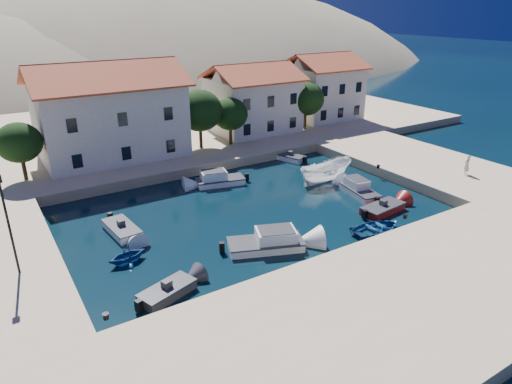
% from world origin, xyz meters
% --- Properties ---
extents(ground, '(400.00, 400.00, 0.00)m').
position_xyz_m(ground, '(0.00, 0.00, 0.00)').
color(ground, black).
rests_on(ground, ground).
extents(quay_south, '(52.00, 12.00, 1.00)m').
position_xyz_m(quay_south, '(0.00, -6.00, 0.50)').
color(quay_south, '#CBB08B').
rests_on(quay_south, ground).
extents(quay_east, '(11.00, 20.00, 1.00)m').
position_xyz_m(quay_east, '(20.50, 10.00, 0.50)').
color(quay_east, '#CBB08B').
rests_on(quay_east, ground).
extents(quay_north, '(80.00, 36.00, 1.00)m').
position_xyz_m(quay_north, '(2.00, 38.00, 0.50)').
color(quay_north, '#CBB08B').
rests_on(quay_north, ground).
extents(hills, '(254.00, 176.00, 99.00)m').
position_xyz_m(hills, '(20.64, 123.62, -23.40)').
color(hills, gray).
rests_on(hills, ground).
extents(building_left, '(14.70, 9.45, 9.70)m').
position_xyz_m(building_left, '(-6.00, 28.00, 5.94)').
color(building_left, beige).
rests_on(building_left, quay_north).
extents(building_mid, '(10.50, 8.40, 8.30)m').
position_xyz_m(building_mid, '(12.00, 29.00, 5.22)').
color(building_mid, beige).
rests_on(building_mid, quay_north).
extents(building_right, '(9.45, 8.40, 8.80)m').
position_xyz_m(building_right, '(24.00, 30.00, 5.47)').
color(building_right, beige).
rests_on(building_right, quay_north).
extents(trees, '(37.30, 5.30, 6.45)m').
position_xyz_m(trees, '(4.51, 25.46, 4.84)').
color(trees, '#382314').
rests_on(trees, quay_north).
extents(lamppost, '(0.35, 0.25, 6.22)m').
position_xyz_m(lamppost, '(-17.50, 8.00, 4.75)').
color(lamppost, black).
rests_on(lamppost, quay_west).
extents(bollards, '(29.36, 9.56, 0.30)m').
position_xyz_m(bollards, '(2.80, 3.87, 1.15)').
color(bollards, black).
rests_on(bollards, ground).
extents(motorboat_grey_sw, '(3.74, 2.53, 1.25)m').
position_xyz_m(motorboat_grey_sw, '(-10.40, 2.38, 0.30)').
color(motorboat_grey_sw, '#343439').
rests_on(motorboat_grey_sw, ground).
extents(cabin_cruiser_south, '(5.72, 3.99, 1.60)m').
position_xyz_m(cabin_cruiser_south, '(-2.42, 4.03, 0.48)').
color(cabin_cruiser_south, white).
rests_on(cabin_cruiser_south, ground).
extents(rowboat_south, '(4.27, 3.10, 0.87)m').
position_xyz_m(rowboat_south, '(6.06, 1.71, 0.00)').
color(rowboat_south, navy).
rests_on(rowboat_south, ground).
extents(motorboat_red_se, '(4.12, 2.20, 1.25)m').
position_xyz_m(motorboat_red_se, '(9.12, 4.01, 0.29)').
color(motorboat_red_se, maroon).
rests_on(motorboat_red_se, ground).
extents(cabin_cruiser_east, '(2.48, 4.55, 1.60)m').
position_xyz_m(cabin_cruiser_east, '(10.03, 7.62, 0.48)').
color(cabin_cruiser_east, white).
rests_on(cabin_cruiser_east, ground).
extents(boat_east, '(5.90, 2.33, 2.26)m').
position_xyz_m(boat_east, '(9.57, 11.83, 0.00)').
color(boat_east, white).
rests_on(boat_east, ground).
extents(motorboat_white_ne, '(2.49, 3.55, 1.25)m').
position_xyz_m(motorboat_white_ne, '(10.64, 19.00, 0.30)').
color(motorboat_white_ne, white).
rests_on(motorboat_white_ne, ground).
extents(rowboat_west, '(2.92, 2.63, 1.36)m').
position_xyz_m(rowboat_west, '(-11.21, 7.39, 0.00)').
color(rowboat_west, navy).
rests_on(rowboat_west, ground).
extents(motorboat_white_west, '(2.08, 4.05, 1.25)m').
position_xyz_m(motorboat_white_west, '(-10.25, 11.76, 0.29)').
color(motorboat_white_west, white).
rests_on(motorboat_white_west, ground).
extents(cabin_cruiser_north, '(4.85, 2.91, 1.60)m').
position_xyz_m(cabin_cruiser_north, '(0.69, 16.66, 0.48)').
color(cabin_cruiser_north, white).
rests_on(cabin_cruiser_north, ground).
extents(pedestrian, '(0.70, 0.46, 1.89)m').
position_xyz_m(pedestrian, '(20.38, 4.36, 1.95)').
color(pedestrian, beige).
rests_on(pedestrian, quay_east).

